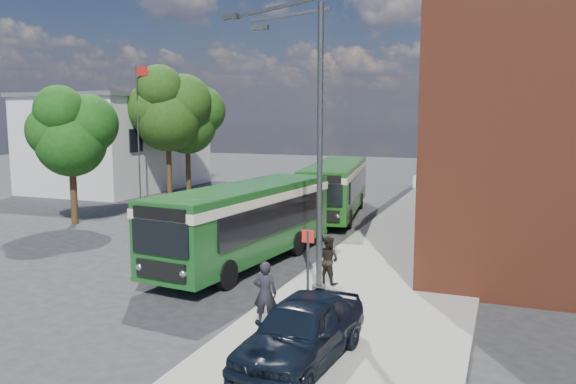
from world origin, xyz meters
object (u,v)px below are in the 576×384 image
at_px(parked_car, 301,330).
at_px(bus_front, 245,217).
at_px(bus_rear, 336,184).
at_px(street_lamp, 309,143).

bearing_deg(parked_car, bus_front, 128.76).
bearing_deg(bus_front, parked_car, -56.59).
xyz_separation_m(bus_rear, parked_car, (4.94, -19.23, -0.94)).
height_order(street_lamp, bus_front, street_lamp).
height_order(bus_front, bus_rear, same).
bearing_deg(parked_car, street_lamp, 113.08).
bearing_deg(street_lamp, parked_car, -72.27).
relative_size(street_lamp, bus_front, 0.89).
bearing_deg(bus_front, street_lamp, -36.36).
distance_m(bus_front, parked_car, 9.31).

